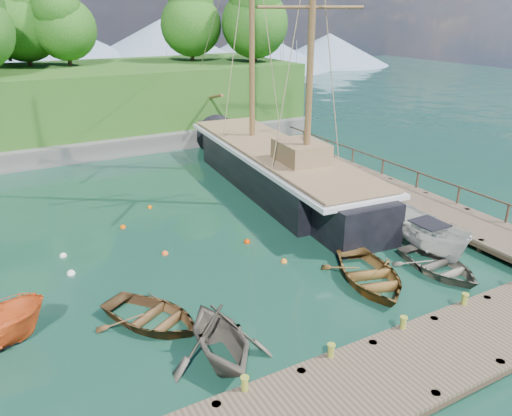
# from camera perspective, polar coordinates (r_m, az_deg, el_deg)

# --- Properties ---
(ground) EXTENTS (160.00, 160.00, 0.00)m
(ground) POSITION_cam_1_polar(r_m,az_deg,el_deg) (20.48, 1.99, -9.27)
(ground) COLOR #123A28
(ground) RESTS_ON ground
(dock_near) EXTENTS (20.00, 3.20, 1.10)m
(dock_near) POSITION_cam_1_polar(r_m,az_deg,el_deg) (17.28, 19.70, -15.61)
(dock_near) COLOR #45382B
(dock_near) RESTS_ON ground
(dock_east) EXTENTS (3.20, 24.00, 1.10)m
(dock_east) POSITION_cam_1_polar(r_m,az_deg,el_deg) (31.80, 13.38, 2.63)
(dock_east) COLOR #45382B
(dock_east) RESTS_ON ground
(bollard_0) EXTENTS (0.26, 0.26, 0.45)m
(bollard_0) POSITION_cam_1_polar(r_m,az_deg,el_deg) (15.35, -1.27, -21.72)
(bollard_0) COLOR olive
(bollard_0) RESTS_ON ground
(bollard_1) EXTENTS (0.26, 0.26, 0.45)m
(bollard_1) POSITION_cam_1_polar(r_m,az_deg,el_deg) (16.60, 8.40, -18.04)
(bollard_1) COLOR olive
(bollard_1) RESTS_ON ground
(bollard_2) EXTENTS (0.26, 0.26, 0.45)m
(bollard_2) POSITION_cam_1_polar(r_m,az_deg,el_deg) (18.26, 16.20, -14.59)
(bollard_2) COLOR olive
(bollard_2) RESTS_ON ground
(bollard_3) EXTENTS (0.26, 0.26, 0.45)m
(bollard_3) POSITION_cam_1_polar(r_m,az_deg,el_deg) (20.22, 22.40, -11.57)
(bollard_3) COLOR olive
(bollard_3) RESTS_ON ground
(rowboat_0) EXTENTS (4.61, 5.02, 0.85)m
(rowboat_0) POSITION_cam_1_polar(r_m,az_deg,el_deg) (18.87, -11.70, -12.79)
(rowboat_0) COLOR brown
(rowboat_0) RESTS_ON ground
(rowboat_1) EXTENTS (3.63, 4.12, 2.04)m
(rowboat_1) POSITION_cam_1_polar(r_m,az_deg,el_deg) (16.94, -4.06, -16.86)
(rowboat_1) COLOR #5D564A
(rowboat_1) RESTS_ON ground
(rowboat_2) EXTENTS (4.54, 5.39, 0.96)m
(rowboat_2) POSITION_cam_1_polar(r_m,az_deg,el_deg) (21.43, 12.84, -8.35)
(rowboat_2) COLOR brown
(rowboat_2) RESTS_ON ground
(rowboat_3) EXTENTS (2.91, 4.04, 0.83)m
(rowboat_3) POSITION_cam_1_polar(r_m,az_deg,el_deg) (23.13, 20.09, -6.83)
(rowboat_3) COLOR #6A6255
(rowboat_3) RESTS_ON ground
(cabin_boat_white) EXTENTS (2.44, 5.15, 1.92)m
(cabin_boat_white) POSITION_cam_1_polar(r_m,az_deg,el_deg) (24.81, 18.83, -4.67)
(cabin_boat_white) COLOR silver
(cabin_boat_white) RESTS_ON ground
(schooner) EXTENTS (6.49, 26.69, 19.40)m
(schooner) POSITION_cam_1_polar(r_m,az_deg,el_deg) (31.50, 2.34, 4.27)
(schooner) COLOR black
(schooner) RESTS_ON ground
(mooring_buoy_0) EXTENTS (0.37, 0.37, 0.37)m
(mooring_buoy_0) POSITION_cam_1_polar(r_m,az_deg,el_deg) (22.95, -20.37, -7.11)
(mooring_buoy_0) COLOR white
(mooring_buoy_0) RESTS_ON ground
(mooring_buoy_1) EXTENTS (0.31, 0.31, 0.31)m
(mooring_buoy_1) POSITION_cam_1_polar(r_m,az_deg,el_deg) (23.57, -10.36, -5.21)
(mooring_buoy_1) COLOR #F65D1B
(mooring_buoy_1) RESTS_ON ground
(mooring_buoy_2) EXTENTS (0.32, 0.32, 0.32)m
(mooring_buoy_2) POSITION_cam_1_polar(r_m,az_deg,el_deg) (24.30, -1.03, -3.97)
(mooring_buoy_2) COLOR #D43600
(mooring_buoy_2) RESTS_ON ground
(mooring_buoy_3) EXTENTS (0.29, 0.29, 0.29)m
(mooring_buoy_3) POSITION_cam_1_polar(r_m,az_deg,el_deg) (28.87, 1.15, 0.34)
(mooring_buoy_3) COLOR silver
(mooring_buoy_3) RESTS_ON ground
(mooring_buoy_4) EXTENTS (0.30, 0.30, 0.30)m
(mooring_buoy_4) POSITION_cam_1_polar(r_m,az_deg,el_deg) (26.80, -14.96, -2.20)
(mooring_buoy_4) COLOR #F05300
(mooring_buoy_4) RESTS_ON ground
(mooring_buoy_5) EXTENTS (0.27, 0.27, 0.27)m
(mooring_buoy_5) POSITION_cam_1_polar(r_m,az_deg,el_deg) (29.10, -12.04, 0.02)
(mooring_buoy_5) COLOR #E56002
(mooring_buoy_5) RESTS_ON ground
(mooring_buoy_6) EXTENTS (0.33, 0.33, 0.33)m
(mooring_buoy_6) POSITION_cam_1_polar(r_m,az_deg,el_deg) (24.63, -21.16, -5.19)
(mooring_buoy_6) COLOR silver
(mooring_buoy_6) RESTS_ON ground
(mooring_buoy_7) EXTENTS (0.30, 0.30, 0.30)m
(mooring_buoy_7) POSITION_cam_1_polar(r_m,az_deg,el_deg) (22.53, 3.22, -6.20)
(mooring_buoy_7) COLOR orange
(mooring_buoy_7) RESTS_ON ground
(distant_ridge) EXTENTS (117.00, 40.00, 10.00)m
(distant_ridge) POSITION_cam_1_polar(r_m,az_deg,el_deg) (86.26, -20.91, 16.35)
(distant_ridge) COLOR #728CA5
(distant_ridge) RESTS_ON ground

